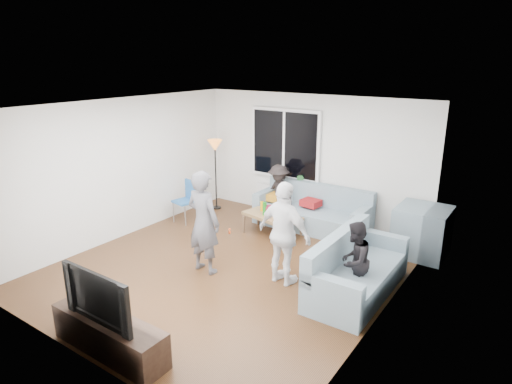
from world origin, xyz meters
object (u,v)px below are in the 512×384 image
Objects in this scene: player_right at (284,234)px; spectator_back at (279,193)px; side_chair at (185,202)px; coffee_table at (272,224)px; sofa_right_section at (359,266)px; tv_console at (109,335)px; television at (105,294)px; sofa_back_section at (312,208)px; player_left at (204,222)px; spectator_right at (354,261)px; floor_lamp at (216,175)px.

player_right is 2.70m from spectator_back.
side_chair is 3.23m from player_right.
coffee_table is 0.88m from spectator_back.
sofa_right_section reaches higher than tv_console.
side_chair is at bearing 80.25° from sofa_right_section.
sofa_right_section is 3.46m from television.
spectator_back is 4.86m from tv_console.
spectator_back is at bearing 50.36° from side_chair.
tv_console is (0.37, -4.07, 0.02)m from coffee_table.
spectator_back reaches higher than sofa_right_section.
sofa_back_section is 2.68m from player_left.
spectator_back is at bearing 113.28° from coffee_table.
player_left is (1.79, -1.44, 0.40)m from side_chair.
spectator_back is (-2.52, 2.07, 0.02)m from spectator_right.
spectator_back is (-2.52, 1.88, 0.17)m from sofa_right_section.
side_chair is at bearing 121.65° from television.
sofa_back_section is 1.45× the size of player_right.
sofa_right_section is at bearing 3.19° from side_chair.
spectator_right is at bearing -164.08° from player_left.
player_right reaches higher than coffee_table.
side_chair is 1.96m from spectator_back.
television reaches higher than sofa_right_section.
floor_lamp is 4.50m from spectator_right.
player_right reaches higher than television.
spectator_right reaches higher than coffee_table.
spectator_back is 4.85m from television.
sofa_back_section is 1.47× the size of floor_lamp.
television is at bearing -84.85° from coffee_table.
coffee_table is at bearing -89.75° from player_left.
coffee_table is 0.69× the size of tv_console.
coffee_table is 1.93m from side_chair.
sofa_back_section is 2.37m from floor_lamp.
coffee_table is at bearing -16.90° from floor_lamp.
side_chair is 2.34m from player_left.
player_right reaches higher than spectator_right.
player_left is 1.04× the size of tv_console.
television reaches higher than sofa_back_section.
floor_lamp is 0.98× the size of player_right.
player_right is at bearing -79.80° from spectator_right.
coffee_table is 0.96× the size of spectator_right.
floor_lamp is 1.36× the size of spectator_right.
sofa_back_section is 2.61m from side_chair.
floor_lamp is at bearing 163.10° from coffee_table.
floor_lamp is at bearing 115.66° from tv_console.
tv_console is at bearing -45.42° from side_chair.
player_right is 1.39× the size of spectator_right.
spectator_back is at bearing -82.39° from player_left.
coffee_table is 0.71× the size of floor_lamp.
sofa_right_section is 3.46m from tv_console.
television is at bearing 147.73° from sofa_right_section.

